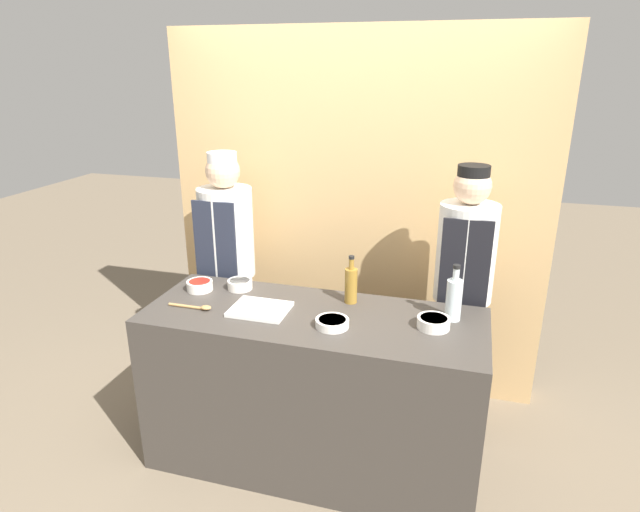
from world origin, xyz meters
The scene contains 13 objects.
ground_plane centered at (0.00, 0.00, 0.00)m, with size 14.00×14.00×0.00m, color #756651.
cabinet_wall centered at (0.00, 1.00, 1.20)m, with size 2.51×0.18×2.40m.
counter centered at (0.00, 0.00, 0.46)m, with size 1.80×0.68×0.93m.
sauce_bowl_white centered at (-0.51, 0.21, 0.96)m, with size 0.14×0.14×0.05m.
sauce_bowl_red centered at (-0.73, 0.13, 0.96)m, with size 0.15×0.15×0.06m.
sauce_bowl_yellow centered at (0.62, 0.02, 0.96)m, with size 0.16×0.16×0.06m.
sauce_bowl_orange centered at (0.13, -0.10, 0.95)m, with size 0.17×0.17×0.04m.
cutting_board centered at (-0.28, -0.04, 0.94)m, with size 0.30×0.24×0.02m.
bottle_clear centered at (0.71, 0.15, 1.05)m, with size 0.08×0.08×0.30m.
bottle_vinegar centered at (0.16, 0.21, 1.03)m, with size 0.07×0.07×0.27m.
wooden_spoon centered at (-0.62, -0.11, 0.94)m, with size 0.25×0.04×0.03m.
chef_left centered at (-0.74, 0.55, 0.91)m, with size 0.35×0.35×1.66m.
chef_right centered at (0.74, 0.55, 0.91)m, with size 0.33×0.33×1.66m.
Camera 1 is at (0.74, -2.43, 2.17)m, focal length 30.00 mm.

